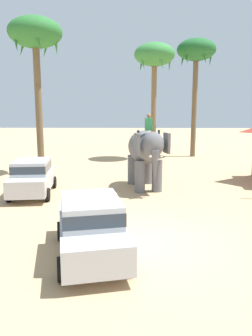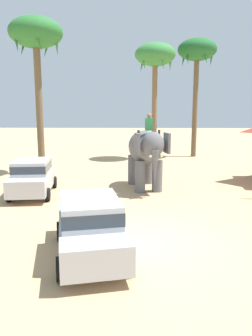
{
  "view_description": "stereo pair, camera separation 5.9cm",
  "coord_description": "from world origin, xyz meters",
  "px_view_note": "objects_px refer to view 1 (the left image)",
  "views": [
    {
      "loc": [
        -0.42,
        -9.73,
        4.12
      ],
      "look_at": [
        -0.7,
        4.09,
        1.6
      ],
      "focal_mm": 35.11,
      "sensor_mm": 36.0,
      "label": 1
    },
    {
      "loc": [
        -0.36,
        -9.73,
        4.12
      ],
      "look_at": [
        -0.7,
        4.09,
        1.6
      ],
      "focal_mm": 35.11,
      "sensor_mm": 36.0,
      "label": 2
    }
  ],
  "objects_px": {
    "car_sedan_foreground": "(91,224)",
    "palm_tree_behind_elephant": "(35,38)",
    "palm_tree_near_hut": "(196,54)",
    "elephant_with_mahout": "(145,151)",
    "car_parked_far_side": "(33,176)",
    "palm_tree_left_of_road": "(154,59)"
  },
  "relations": [
    {
      "from": "car_sedan_foreground",
      "to": "palm_tree_near_hut",
      "type": "distance_m",
      "value": 22.05
    },
    {
      "from": "car_sedan_foreground",
      "to": "palm_tree_behind_elephant",
      "type": "bearing_deg",
      "value": 111.55
    },
    {
      "from": "car_parked_far_side",
      "to": "elephant_with_mahout",
      "type": "distance_m",
      "value": 5.72
    },
    {
      "from": "car_sedan_foreground",
      "to": "palm_tree_behind_elephant",
      "type": "distance_m",
      "value": 14.58
    },
    {
      "from": "palm_tree_near_hut",
      "to": "palm_tree_left_of_road",
      "type": "distance_m",
      "value": 3.86
    },
    {
      "from": "elephant_with_mahout",
      "to": "palm_tree_behind_elephant",
      "type": "bearing_deg",
      "value": 149.55
    },
    {
      "from": "palm_tree_near_hut",
      "to": "palm_tree_left_of_road",
      "type": "bearing_deg",
      "value": -157.49
    },
    {
      "from": "car_parked_far_side",
      "to": "palm_tree_near_hut",
      "type": "distance_m",
      "value": 18.13
    },
    {
      "from": "car_parked_far_side",
      "to": "car_sedan_foreground",
      "type": "bearing_deg",
      "value": -61.2
    },
    {
      "from": "car_parked_far_side",
      "to": "palm_tree_near_hut",
      "type": "bearing_deg",
      "value": 52.52
    },
    {
      "from": "car_sedan_foreground",
      "to": "car_parked_far_side",
      "type": "xyz_separation_m",
      "value": [
        -3.64,
        6.62,
        0.0
      ]
    },
    {
      "from": "elephant_with_mahout",
      "to": "palm_tree_left_of_road",
      "type": "bearing_deg",
      "value": 84.26
    },
    {
      "from": "palm_tree_near_hut",
      "to": "elephant_with_mahout",
      "type": "bearing_deg",
      "value": -111.24
    },
    {
      "from": "palm_tree_behind_elephant",
      "to": "car_parked_far_side",
      "type": "bearing_deg",
      "value": -78.99
    },
    {
      "from": "car_sedan_foreground",
      "to": "car_parked_far_side",
      "type": "height_order",
      "value": "same"
    },
    {
      "from": "elephant_with_mahout",
      "to": "palm_tree_behind_elephant",
      "type": "relative_size",
      "value": 0.42
    },
    {
      "from": "car_parked_far_side",
      "to": "elephant_with_mahout",
      "type": "relative_size",
      "value": 1.07
    },
    {
      "from": "palm_tree_near_hut",
      "to": "palm_tree_left_of_road",
      "type": "height_order",
      "value": "palm_tree_near_hut"
    },
    {
      "from": "car_parked_far_side",
      "to": "palm_tree_behind_elephant",
      "type": "height_order",
      "value": "palm_tree_behind_elephant"
    },
    {
      "from": "elephant_with_mahout",
      "to": "car_sedan_foreground",
      "type": "bearing_deg",
      "value": -102.89
    },
    {
      "from": "car_sedan_foreground",
      "to": "elephant_with_mahout",
      "type": "xyz_separation_m",
      "value": [
        1.82,
        7.95,
        1.06
      ]
    },
    {
      "from": "car_parked_far_side",
      "to": "palm_tree_left_of_road",
      "type": "height_order",
      "value": "palm_tree_left_of_road"
    }
  ]
}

